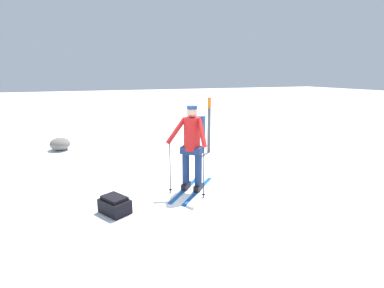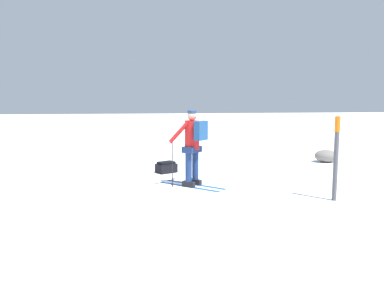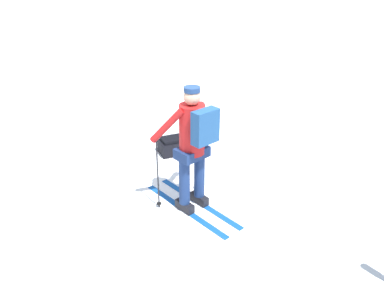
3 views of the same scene
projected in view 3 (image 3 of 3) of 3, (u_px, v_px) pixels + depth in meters
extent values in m
plane|color=white|center=(182.00, 188.00, 5.78)|extent=(80.00, 80.00, 0.00)
cube|color=#144C9E|center=(185.00, 210.00, 5.25)|extent=(1.26, 1.18, 0.01)
cube|color=black|center=(185.00, 206.00, 5.22)|extent=(0.29, 0.28, 0.12)
cylinder|color=navy|center=(184.00, 180.00, 5.03)|extent=(0.15, 0.15, 0.73)
cube|color=#144C9E|center=(199.00, 202.00, 5.41)|extent=(1.26, 1.18, 0.01)
cube|color=black|center=(199.00, 199.00, 5.38)|extent=(0.29, 0.28, 0.12)
cylinder|color=navy|center=(199.00, 173.00, 5.20)|extent=(0.15, 0.15, 0.73)
cube|color=navy|center=(192.00, 152.00, 4.96)|extent=(0.50, 0.51, 0.14)
cylinder|color=red|center=(192.00, 129.00, 4.81)|extent=(0.34, 0.34, 0.67)
sphere|color=tan|center=(192.00, 97.00, 4.62)|extent=(0.22, 0.22, 0.22)
cylinder|color=navy|center=(192.00, 89.00, 4.58)|extent=(0.21, 0.21, 0.06)
cube|color=navy|center=(205.00, 127.00, 4.60)|extent=(0.35, 0.36, 0.44)
cylinder|color=black|center=(158.00, 174.00, 5.08)|extent=(0.02, 0.02, 1.10)
cylinder|color=black|center=(159.00, 203.00, 5.29)|extent=(0.07, 0.07, 0.01)
cylinder|color=red|center=(167.00, 126.00, 4.73)|extent=(0.48, 0.17, 0.52)
cylinder|color=black|center=(197.00, 157.00, 5.51)|extent=(0.02, 0.02, 1.10)
cylinder|color=black|center=(196.00, 186.00, 5.72)|extent=(0.07, 0.07, 0.01)
cylinder|color=red|center=(199.00, 115.00, 5.06)|extent=(0.20, 0.48, 0.52)
cube|color=black|center=(174.00, 147.00, 6.80)|extent=(0.63, 0.57, 0.25)
cube|color=black|center=(174.00, 139.00, 6.73)|extent=(0.52, 0.46, 0.06)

